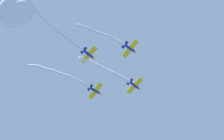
{
  "coord_description": "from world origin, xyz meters",
  "views": [
    {
      "loc": [
        -40.33,
        -9.67,
        3.74
      ],
      "look_at": [
        -0.93,
        3.37,
        89.59
      ],
      "focal_mm": 50.8,
      "sensor_mm": 36.0,
      "label": 1
    }
  ],
  "objects_px": {
    "airplane_left_wing": "(95,91)",
    "airplane_slot": "(89,54)",
    "airplane_lead": "(135,85)",
    "airplane_right_wing": "(130,48)"
  },
  "relations": [
    {
      "from": "airplane_left_wing",
      "to": "airplane_right_wing",
      "type": "height_order",
      "value": "airplane_right_wing"
    },
    {
      "from": "airplane_lead",
      "to": "airplane_left_wing",
      "type": "bearing_deg",
      "value": 132.72
    },
    {
      "from": "airplane_lead",
      "to": "airplane_slot",
      "type": "relative_size",
      "value": 1.0
    },
    {
      "from": "airplane_lead",
      "to": "airplane_slot",
      "type": "bearing_deg",
      "value": 177.68
    },
    {
      "from": "airplane_slot",
      "to": "airplane_lead",
      "type": "bearing_deg",
      "value": -2.79
    },
    {
      "from": "airplane_right_wing",
      "to": "airplane_left_wing",
      "type": "bearing_deg",
      "value": 90.65
    },
    {
      "from": "airplane_lead",
      "to": "airplane_right_wing",
      "type": "xyz_separation_m",
      "value": [
        -12.04,
        -2.26,
        0.3
      ]
    },
    {
      "from": "airplane_left_wing",
      "to": "airplane_slot",
      "type": "relative_size",
      "value": 0.96
    },
    {
      "from": "airplane_lead",
      "to": "airplane_slot",
      "type": "xyz_separation_m",
      "value": [
        -14.29,
        9.79,
        -0.2
      ]
    },
    {
      "from": "airplane_left_wing",
      "to": "airplane_slot",
      "type": "bearing_deg",
      "value": -131.35
    }
  ]
}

